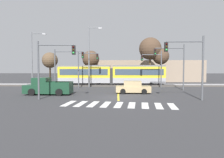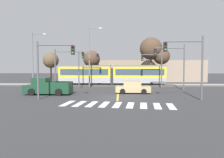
# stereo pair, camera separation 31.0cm
# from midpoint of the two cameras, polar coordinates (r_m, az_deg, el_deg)

# --- Properties ---
(ground_plane) EXTENTS (200.00, 200.00, 0.00)m
(ground_plane) POSITION_cam_midpoint_polar(r_m,az_deg,el_deg) (21.05, 2.06, -5.32)
(ground_plane) COLOR #333335
(track_bed) EXTENTS (120.00, 4.00, 0.18)m
(track_bed) POSITION_cam_midpoint_polar(r_m,az_deg,el_deg) (35.38, 2.09, -1.75)
(track_bed) COLOR #4C4742
(track_bed) RESTS_ON ground
(rail_near) EXTENTS (120.00, 0.08, 0.10)m
(rail_near) POSITION_cam_midpoint_polar(r_m,az_deg,el_deg) (34.65, 2.09, -1.62)
(rail_near) COLOR #939399
(rail_near) RESTS_ON track_bed
(rail_far) EXTENTS (120.00, 0.08, 0.10)m
(rail_far) POSITION_cam_midpoint_polar(r_m,az_deg,el_deg) (36.09, 2.09, -1.43)
(rail_far) COLOR #939399
(rail_far) RESTS_ON track_bed
(light_rail_tram) EXTENTS (18.50, 2.64, 3.43)m
(light_rail_tram) POSITION_cam_midpoint_polar(r_m,az_deg,el_deg) (35.28, 0.26, 1.43)
(light_rail_tram) COLOR #9E9EA3
(light_rail_tram) RESTS_ON track_bed
(crosswalk_stripe_0) EXTENTS (0.89, 2.85, 0.01)m
(crosswalk_stripe_0) POSITION_cam_midpoint_polar(r_m,az_deg,el_deg) (18.02, -12.09, -6.80)
(crosswalk_stripe_0) COLOR silver
(crosswalk_stripe_0) RESTS_ON ground
(crosswalk_stripe_1) EXTENTS (0.89, 2.85, 0.01)m
(crosswalk_stripe_1) POSITION_cam_midpoint_polar(r_m,az_deg,el_deg) (17.66, -8.74, -6.97)
(crosswalk_stripe_1) COLOR silver
(crosswalk_stripe_1) RESTS_ON ground
(crosswalk_stripe_2) EXTENTS (0.89, 2.85, 0.01)m
(crosswalk_stripe_2) POSITION_cam_midpoint_polar(r_m,az_deg,el_deg) (17.36, -5.25, -7.12)
(crosswalk_stripe_2) COLOR silver
(crosswalk_stripe_2) RESTS_ON ground
(crosswalk_stripe_3) EXTENTS (0.89, 2.85, 0.01)m
(crosswalk_stripe_3) POSITION_cam_midpoint_polar(r_m,az_deg,el_deg) (17.13, -1.65, -7.25)
(crosswalk_stripe_3) COLOR silver
(crosswalk_stripe_3) RESTS_ON ground
(crosswalk_stripe_4) EXTENTS (0.89, 2.85, 0.01)m
(crosswalk_stripe_4) POSITION_cam_midpoint_polar(r_m,az_deg,el_deg) (16.97, 2.03, -7.36)
(crosswalk_stripe_4) COLOR silver
(crosswalk_stripe_4) RESTS_ON ground
(crosswalk_stripe_5) EXTENTS (0.89, 2.85, 0.01)m
(crosswalk_stripe_5) POSITION_cam_midpoint_polar(r_m,az_deg,el_deg) (16.87, 5.78, -7.43)
(crosswalk_stripe_5) COLOR silver
(crosswalk_stripe_5) RESTS_ON ground
(crosswalk_stripe_6) EXTENTS (0.89, 2.85, 0.01)m
(crosswalk_stripe_6) POSITION_cam_midpoint_polar(r_m,az_deg,el_deg) (16.85, 9.54, -7.47)
(crosswalk_stripe_6) COLOR silver
(crosswalk_stripe_6) RESTS_ON ground
(crosswalk_stripe_7) EXTENTS (0.89, 2.85, 0.01)m
(crosswalk_stripe_7) POSITION_cam_midpoint_polar(r_m,az_deg,el_deg) (16.90, 13.31, -7.48)
(crosswalk_stripe_7) COLOR silver
(crosswalk_stripe_7) RESTS_ON ground
(crosswalk_stripe_8) EXTENTS (0.89, 2.85, 0.01)m
(crosswalk_stripe_8) POSITION_cam_midpoint_polar(r_m,az_deg,el_deg) (17.02, 17.03, -7.46)
(crosswalk_stripe_8) COLOR silver
(crosswalk_stripe_8) RESTS_ON ground
(lane_centre_line) EXTENTS (0.20, 14.57, 0.01)m
(lane_centre_line) POSITION_cam_midpoint_polar(r_m,az_deg,el_deg) (26.15, 2.07, -3.66)
(lane_centre_line) COLOR gold
(lane_centre_line) RESTS_ON ground
(sedan_crossing) EXTENTS (4.26, 2.03, 1.52)m
(sedan_crossing) POSITION_cam_midpoint_polar(r_m,az_deg,el_deg) (24.66, 6.33, -2.46)
(sedan_crossing) COLOR tan
(sedan_crossing) RESTS_ON ground
(pickup_truck) EXTENTS (5.45, 2.34, 1.98)m
(pickup_truck) POSITION_cam_midpoint_polar(r_m,az_deg,el_deg) (24.53, -17.67, -2.28)
(pickup_truck) COLOR #193D28
(pickup_truck) RESTS_ON ground
(traffic_light_mid_right) EXTENTS (4.25, 0.38, 6.40)m
(traffic_light_mid_right) POSITION_cam_midpoint_polar(r_m,az_deg,el_deg) (29.15, 17.59, 5.17)
(traffic_light_mid_right) COLOR #515459
(traffic_light_mid_right) RESTS_ON ground
(traffic_light_near_right) EXTENTS (3.75, 0.38, 6.15)m
(traffic_light_near_right) POSITION_cam_midpoint_polar(r_m,az_deg,el_deg) (20.39, 21.59, 5.50)
(traffic_light_near_right) COLOR #515459
(traffic_light_near_right) RESTS_ON ground
(traffic_light_far_left) EXTENTS (3.25, 0.38, 5.77)m
(traffic_light_far_left) POSITION_cam_midpoint_polar(r_m,az_deg,el_deg) (31.81, -7.27, 4.41)
(traffic_light_far_left) COLOR #515459
(traffic_light_far_left) RESTS_ON ground
(traffic_light_mid_left) EXTENTS (4.25, 0.38, 5.77)m
(traffic_light_mid_left) POSITION_cam_midpoint_polar(r_m,az_deg,el_deg) (29.19, -12.87, 4.63)
(traffic_light_mid_left) COLOR #515459
(traffic_light_mid_left) RESTS_ON ground
(traffic_light_far_right) EXTENTS (3.25, 0.38, 5.76)m
(traffic_light_far_right) POSITION_cam_midpoint_polar(r_m,az_deg,el_deg) (31.78, 12.35, 4.18)
(traffic_light_far_right) COLOR #515459
(traffic_light_far_right) RESTS_ON ground
(traffic_light_near_left) EXTENTS (3.75, 0.38, 5.72)m
(traffic_light_near_left) POSITION_cam_midpoint_polar(r_m,az_deg,el_deg) (20.48, -16.72, 5.03)
(traffic_light_near_left) COLOR #515459
(traffic_light_near_left) RESTS_ON ground
(street_lamp_west) EXTENTS (2.47, 0.28, 8.87)m
(street_lamp_west) POSITION_cam_midpoint_polar(r_m,az_deg,el_deg) (34.98, -21.18, 6.13)
(street_lamp_west) COLOR slate
(street_lamp_west) RESTS_ON ground
(street_lamp_centre) EXTENTS (2.23, 0.28, 9.83)m
(street_lamp_centre) POSITION_cam_midpoint_polar(r_m,az_deg,el_deg) (32.86, -5.92, 7.33)
(street_lamp_centre) COLOR slate
(street_lamp_centre) RESTS_ON ground
(bare_tree_far_west) EXTENTS (3.09, 3.09, 6.21)m
(bare_tree_far_west) POSITION_cam_midpoint_polar(r_m,az_deg,el_deg) (41.57, -16.87, 5.11)
(bare_tree_far_west) COLOR brown
(bare_tree_far_west) RESTS_ON ground
(bare_tree_west) EXTENTS (3.45, 3.45, 6.69)m
(bare_tree_west) POSITION_cam_midpoint_polar(r_m,az_deg,el_deg) (41.32, -5.63, 5.66)
(bare_tree_west) COLOR brown
(bare_tree_west) RESTS_ON ground
(bare_tree_east) EXTENTS (4.29, 4.29, 8.99)m
(bare_tree_east) POSITION_cam_midpoint_polar(r_m,az_deg,el_deg) (39.48, 11.28, 8.47)
(bare_tree_east) COLOR brown
(bare_tree_east) RESTS_ON ground
(bare_tree_far_east) EXTENTS (3.19, 3.19, 6.99)m
(bare_tree_far_east) POSITION_cam_midpoint_polar(r_m,az_deg,el_deg) (39.74, 14.18, 6.28)
(bare_tree_far_east) COLOR brown
(bare_tree_far_east) RESTS_ON ground
(building_backdrop_far) EXTENTS (26.97, 6.00, 4.85)m
(building_backdrop_far) POSITION_cam_midpoint_polar(r_m,az_deg,el_deg) (47.63, 9.32, 2.28)
(building_backdrop_far) COLOR gray
(building_backdrop_far) RESTS_ON ground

